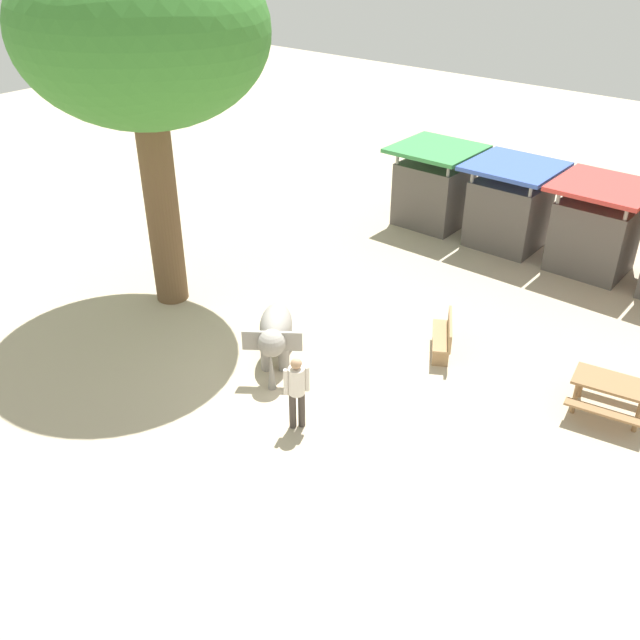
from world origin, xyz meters
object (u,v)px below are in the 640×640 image
object	(u,v)px
wooden_bench	(444,336)
market_stall_blue	(509,209)
market_stall_green	(433,190)
market_stall_red	(595,232)
picnic_table_near	(611,390)
elephant	(275,333)
shade_tree_main	(140,34)
person_handler	(297,388)

from	to	relation	value
wooden_bench	market_stall_blue	bearing A→B (deg)	-16.17
market_stall_green	wooden_bench	bearing A→B (deg)	-56.38
market_stall_red	market_stall_blue	bearing A→B (deg)	180.00
picnic_table_near	market_stall_red	world-z (taller)	market_stall_red
elephant	shade_tree_main	xyz separation A→B (m)	(-4.23, 0.57, 5.69)
wooden_bench	market_stall_red	xyz separation A→B (m)	(0.96, 6.38, 0.67)
shade_tree_main	market_stall_green	xyz separation A→B (m)	(2.66, 8.60, -5.39)
shade_tree_main	market_stall_red	distance (m)	12.84
picnic_table_near	elephant	bearing A→B (deg)	15.40
shade_tree_main	wooden_bench	size ratio (longest dim) A/B	6.20
shade_tree_main	market_stall_blue	bearing A→B (deg)	58.55
shade_tree_main	wooden_bench	bearing A→B (deg)	17.85
picnic_table_near	market_stall_red	distance (m)	6.80
elephant	market_stall_red	bearing A→B (deg)	121.69
person_handler	market_stall_red	size ratio (longest dim) A/B	0.64
elephant	person_handler	world-z (taller)	person_handler
elephant	picnic_table_near	bearing A→B (deg)	78.34
elephant	person_handler	size ratio (longest dim) A/B	1.12
shade_tree_main	wooden_bench	world-z (taller)	shade_tree_main
market_stall_blue	market_stall_red	bearing A→B (deg)	0.00
person_handler	shade_tree_main	world-z (taller)	shade_tree_main
market_stall_red	person_handler	bearing A→B (deg)	-99.97
market_stall_green	market_stall_blue	bearing A→B (deg)	0.00
market_stall_green	market_stall_blue	size ratio (longest dim) A/B	1.00
wooden_bench	picnic_table_near	bearing A→B (deg)	-117.60
market_stall_blue	wooden_bench	bearing A→B (deg)	-75.57
person_handler	market_stall_green	bearing A→B (deg)	-34.27
shade_tree_main	market_stall_blue	size ratio (longest dim) A/B	3.47
market_stall_green	person_handler	bearing A→B (deg)	-72.29
market_stall_red	picnic_table_near	bearing A→B (deg)	-65.88
person_handler	market_stall_blue	world-z (taller)	market_stall_blue
elephant	market_stall_red	world-z (taller)	market_stall_red
picnic_table_near	market_stall_green	size ratio (longest dim) A/B	0.69
market_stall_green	market_stall_red	world-z (taller)	same
person_handler	wooden_bench	bearing A→B (deg)	-64.12
wooden_bench	picnic_table_near	size ratio (longest dim) A/B	0.82
elephant	market_stall_blue	bearing A→B (deg)	136.87
person_handler	wooden_bench	distance (m)	4.25
person_handler	picnic_table_near	size ratio (longest dim) A/B	0.94
elephant	market_stall_green	xyz separation A→B (m)	(-1.57, 9.17, 0.29)
wooden_bench	market_stall_green	bearing A→B (deg)	3.02
shade_tree_main	picnic_table_near	xyz separation A→B (m)	(10.63, 2.42, -5.95)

